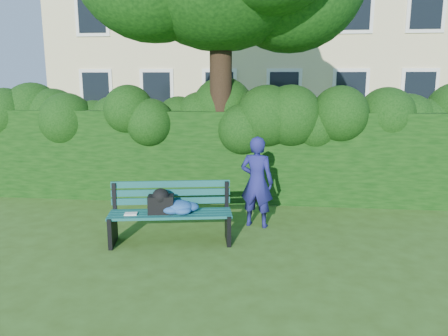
# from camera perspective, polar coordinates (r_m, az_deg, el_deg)

# --- Properties ---
(ground) EXTENTS (80.00, 80.00, 0.00)m
(ground) POSITION_cam_1_polar(r_m,az_deg,el_deg) (7.00, -0.54, -8.63)
(ground) COLOR #38561A
(ground) RESTS_ON ground
(hedge) EXTENTS (10.00, 1.00, 1.80)m
(hedge) POSITION_cam_1_polar(r_m,az_deg,el_deg) (8.89, 1.12, 1.73)
(hedge) COLOR black
(hedge) RESTS_ON ground
(park_bench) EXTENTS (1.87, 0.86, 0.89)m
(park_bench) POSITION_cam_1_polar(r_m,az_deg,el_deg) (6.57, -6.94, -5.45)
(park_bench) COLOR #0D433E
(park_bench) RESTS_ON ground
(man_reading) EXTENTS (0.62, 0.49, 1.51)m
(man_reading) POSITION_cam_1_polar(r_m,az_deg,el_deg) (7.19, 4.30, -1.83)
(man_reading) COLOR navy
(man_reading) RESTS_ON ground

